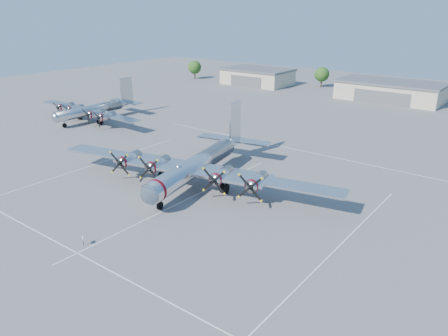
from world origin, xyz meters
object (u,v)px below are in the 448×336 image
Objects in this scene: hangar_center at (390,91)px; tree_west at (322,74)px; info_placard at (83,239)px; main_bomber_b29 at (199,182)px; bomber_west at (95,121)px; hangar_west at (257,76)px; tree_far_west at (195,67)px.

tree_west reaches higher than hangar_center.
tree_west reaches higher than info_placard.
info_placard is (24.18, -110.57, -3.43)m from tree_west.
tree_west is 0.15× the size of main_bomber_b29.
main_bomber_b29 is (22.25, -88.45, -4.22)m from tree_west.
main_bomber_b29 is at bearing -16.52° from bomber_west.
bomber_west is at bearing -106.52° from tree_west.
main_bomber_b29 is 1.33× the size of bomber_west.
main_bomber_b29 is (42.25, -80.41, -2.71)m from hangar_west.
tree_west is at bearing 74.86° from bomber_west.
hangar_center is 0.64× the size of main_bomber_b29.
hangar_center is at bearing 55.98° from bomber_west.
hangar_west reaches higher than info_placard.
tree_far_west is 1.00× the size of tree_west.
tree_west is 113.24m from info_placard.
hangar_center is 4.31× the size of tree_west.
hangar_center is 102.56m from info_placard.
main_bomber_b29 is 22.22m from info_placard.
tree_west is (20.00, 8.04, 1.51)m from hangar_west.
hangar_center is 26.30m from tree_west.
hangar_west is 45.00m from hangar_center.
hangar_center is 80.50m from main_bomber_b29.
info_placard is (1.92, -22.13, 0.79)m from main_bomber_b29.
hangar_center is at bearing -0.00° from hangar_west.
hangar_center is at bearing 3.24° from tree_far_west.
hangar_west is 20.03× the size of info_placard.
tree_far_west is at bearing -165.07° from tree_west.
main_bomber_b29 is (-2.75, -80.41, -2.71)m from hangar_center.
info_placard is (46.17, -36.42, 0.79)m from bomber_west.
tree_far_west is 46.57m from tree_west.
tree_far_west is at bearing 111.70° from bomber_west.
bomber_west reaches higher than info_placard.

